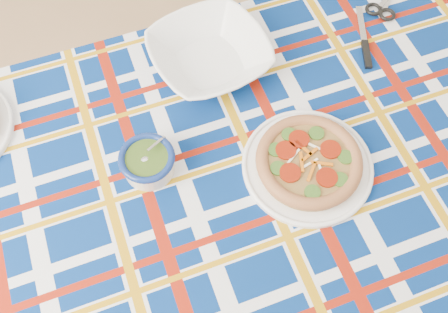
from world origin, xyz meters
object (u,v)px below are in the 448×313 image
dining_table (225,200)px  main_focaccia_plate (309,161)px  pesto_bowl (148,161)px  serving_bowl (209,55)px

dining_table → main_focaccia_plate: size_ratio=5.56×
main_focaccia_plate → pesto_bowl: bearing=153.8°
pesto_bowl → serving_bowl: 0.34m
dining_table → pesto_bowl: pesto_bowl is taller
dining_table → pesto_bowl: 0.22m
main_focaccia_plate → serving_bowl: 0.38m
dining_table → main_focaccia_plate: (0.19, -0.04, 0.11)m
main_focaccia_plate → pesto_bowl: pesto_bowl is taller
pesto_bowl → dining_table: bearing=-40.9°
main_focaccia_plate → pesto_bowl: (-0.33, 0.16, 0.01)m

